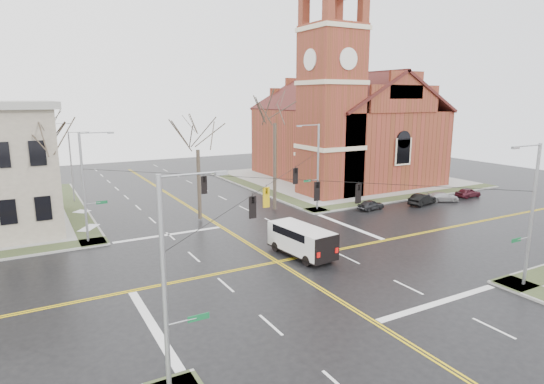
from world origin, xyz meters
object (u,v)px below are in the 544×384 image
parked_car_c (443,197)px  tree_nw_near (198,145)px  tree_nw_far (47,145)px  parked_car_b (422,199)px  signal_pole_ne (317,164)px  signal_pole_se (531,212)px  tree_ne (275,117)px  parked_car_a (371,205)px  cargo_van (299,238)px  streetlight_north_a (72,164)px  signal_pole_nw (86,184)px  church (342,122)px  streetlight_north_b (58,147)px  parked_car_d (468,193)px  signal_pole_sw (169,284)px

parked_car_c → tree_nw_near: (-27.45, 5.92, 6.85)m
tree_nw_far → parked_car_b: bearing=-9.5°
parked_car_c → signal_pole_ne: bearing=100.8°
signal_pole_se → tree_ne: bearing=98.7°
parked_car_a → tree_nw_near: tree_nw_near is taller
signal_pole_ne → cargo_van: 14.73m
streetlight_north_a → tree_nw_far: tree_nw_far is taller
parked_car_a → tree_nw_near: bearing=68.5°
signal_pole_nw → streetlight_north_a: (0.67, 16.50, -0.48)m
signal_pole_se → tree_ne: 25.86m
church → signal_pole_se: (-13.44, -36.28, -3.48)m
signal_pole_se → parked_car_a: 21.46m
signal_pole_se → tree_nw_far: 35.82m
signal_pole_nw → parked_car_b: bearing=-6.2°
streetlight_north_b → tree_nw_near: size_ratio=0.79×
streetlight_north_b → signal_pole_ne: bearing=-58.9°
signal_pole_ne → parked_car_d: bearing=-10.5°
parked_car_b → parked_car_d: size_ratio=1.14×
tree_nw_near → signal_pole_sw: bearing=-112.5°
church → parked_car_c: church is taller
streetlight_north_b → tree_nw_far: tree_nw_far is taller
parked_car_a → cargo_van: bearing=114.3°
parked_car_d → tree_nw_far: bearing=83.1°
streetlight_north_a → parked_car_d: 46.45m
streetlight_north_b → tree_ne: size_ratio=0.59×
tree_nw_near → tree_ne: size_ratio=0.75×
church → parked_car_b: bearing=-95.4°
parked_car_c → signal_pole_nw: bearing=108.7°
parked_car_b → tree_nw_far: bearing=67.4°
tree_nw_near → streetlight_north_a: bearing=124.5°
streetlight_north_a → tree_nw_near: tree_nw_near is taller
signal_pole_ne → tree_ne: 6.57m
church → streetlight_north_a: bearing=174.8°
signal_pole_nw → tree_nw_far: bearing=134.9°
parked_car_c → tree_ne: tree_ne is taller
streetlight_north_a → tree_ne: size_ratio=0.59×
streetlight_north_a → parked_car_c: size_ratio=2.18×
signal_pole_ne → parked_car_a: bearing=-26.7°
parked_car_c → parked_car_d: parked_car_d is taller
signal_pole_se → parked_car_d: bearing=44.5°
signal_pole_nw → parked_car_c: (37.90, -3.66, -4.42)m
parked_car_d → tree_ne: (-23.56, 5.75, 9.25)m
parked_car_a → tree_nw_near: 19.43m
signal_pole_se → tree_nw_near: (-12.20, 25.26, 2.43)m
parked_car_a → church: bearing=-32.7°
church → streetlight_north_a: (-35.42, 3.22, -3.97)m
signal_pole_ne → cargo_van: size_ratio=1.47×
signal_pole_nw → tree_ne: tree_ne is taller
parked_car_c → tree_ne: 22.02m
parked_car_a → tree_ne: 13.90m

